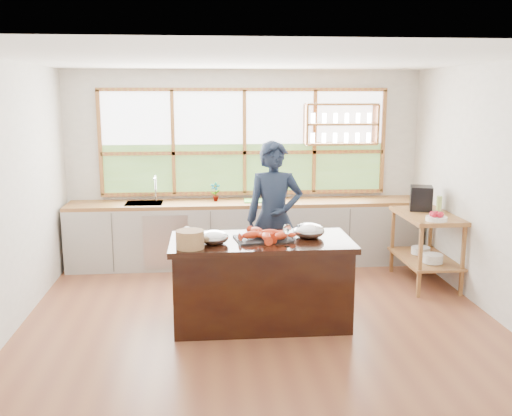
{
  "coord_description": "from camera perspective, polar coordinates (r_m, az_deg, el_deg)",
  "views": [
    {
      "loc": [
        -0.55,
        -5.82,
        2.35
      ],
      "look_at": [
        -0.02,
        0.15,
        1.16
      ],
      "focal_mm": 40.0,
      "sensor_mm": 36.0,
      "label": 1
    }
  ],
  "objects": [
    {
      "name": "slate_board",
      "position": [
        5.83,
        0.69,
        -3.08
      ],
      "size": [
        0.61,
        0.48,
        0.02
      ],
      "primitive_type": "cube",
      "rotation": [
        0.0,
        0.0,
        0.16
      ],
      "color": "black",
      "rests_on": "island"
    },
    {
      "name": "mixing_bowl_left",
      "position": [
        5.68,
        -4.23,
        -2.95
      ],
      "size": [
        0.29,
        0.29,
        0.14
      ],
      "primitive_type": "ellipsoid",
      "color": "#AFB0B5",
      "rests_on": "island"
    },
    {
      "name": "potted_plant",
      "position": [
        7.93,
        -4.09,
        1.63
      ],
      "size": [
        0.15,
        0.11,
        0.26
      ],
      "primitive_type": "imported",
      "rotation": [
        0.0,
        0.0,
        -0.15
      ],
      "color": "slate",
      "rests_on": "back_counter"
    },
    {
      "name": "ground_plane",
      "position": [
        6.3,
        0.31,
        -10.67
      ],
      "size": [
        5.0,
        5.0,
        0.0
      ],
      "primitive_type": "plane",
      "color": "brown"
    },
    {
      "name": "wine_bottle",
      "position": [
        7.2,
        17.83,
        0.12
      ],
      "size": [
        0.07,
        0.07,
        0.26
      ],
      "primitive_type": "cylinder",
      "rotation": [
        0.0,
        0.0,
        0.03
      ],
      "color": "#92AE54",
      "rests_on": "right_shelf_unit"
    },
    {
      "name": "parchment_roll",
      "position": [
        5.98,
        -6.79,
        -2.5
      ],
      "size": [
        0.12,
        0.31,
        0.08
      ],
      "primitive_type": "cylinder",
      "rotation": [
        1.57,
        0.0,
        0.12
      ],
      "color": "silver",
      "rests_on": "island"
    },
    {
      "name": "cook",
      "position": [
        6.74,
        1.84,
        -1.07
      ],
      "size": [
        0.69,
        0.47,
        1.83
      ],
      "primitive_type": "imported",
      "rotation": [
        0.0,
        0.0,
        -0.05
      ],
      "color": "#162033",
      "rests_on": "ground_plane"
    },
    {
      "name": "espresso_machine",
      "position": [
        7.59,
        16.18,
        0.95
      ],
      "size": [
        0.35,
        0.36,
        0.31
      ],
      "primitive_type": "cube",
      "rotation": [
        0.0,
        0.0,
        -0.31
      ],
      "color": "black",
      "rests_on": "right_shelf_unit"
    },
    {
      "name": "room_shell",
      "position": [
        6.39,
        0.11,
        5.85
      ],
      "size": [
        5.02,
        4.52,
        2.71
      ],
      "color": "silver",
      "rests_on": "ground_plane"
    },
    {
      "name": "back_counter",
      "position": [
        8.01,
        -1.12,
        -2.47
      ],
      "size": [
        4.9,
        0.63,
        0.9
      ],
      "color": "#ADACA4",
      "rests_on": "ground_plane"
    },
    {
      "name": "cutting_board",
      "position": [
        7.93,
        0.26,
        0.74
      ],
      "size": [
        0.41,
        0.32,
        0.01
      ],
      "primitive_type": "cube",
      "rotation": [
        0.0,
        0.0,
        -0.04
      ],
      "color": "#5DBA43",
      "rests_on": "back_counter"
    },
    {
      "name": "mixing_bowl_right",
      "position": [
        5.93,
        5.3,
        -2.28
      ],
      "size": [
        0.33,
        0.33,
        0.16
      ],
      "primitive_type": "ellipsoid",
      "color": "#AFB0B5",
      "rests_on": "island"
    },
    {
      "name": "lobster_pile",
      "position": [
        5.8,
        0.94,
        -2.67
      ],
      "size": [
        0.52,
        0.48,
        0.08
      ],
      "color": "orange",
      "rests_on": "slate_board"
    },
    {
      "name": "fruit_bowl",
      "position": [
        7.01,
        17.61,
        -0.88
      ],
      "size": [
        0.25,
        0.25,
        0.11
      ],
      "color": "white",
      "rests_on": "right_shelf_unit"
    },
    {
      "name": "wicker_basket",
      "position": [
        5.52,
        -6.61,
        -3.14
      ],
      "size": [
        0.27,
        0.27,
        0.18
      ],
      "primitive_type": "cylinder",
      "color": "#9D7846",
      "rests_on": "island"
    },
    {
      "name": "island",
      "position": [
        5.96,
        0.5,
        -7.33
      ],
      "size": [
        1.85,
        0.9,
        0.9
      ],
      "color": "black",
      "rests_on": "ground_plane"
    },
    {
      "name": "right_shelf_unit",
      "position": [
        7.46,
        16.67,
        -2.79
      ],
      "size": [
        0.62,
        1.1,
        0.9
      ],
      "color": "olive",
      "rests_on": "ground_plane"
    },
    {
      "name": "wine_glass",
      "position": [
        5.55,
        3.14,
        -2.21
      ],
      "size": [
        0.08,
        0.08,
        0.22
      ],
      "color": "white",
      "rests_on": "island"
    }
  ]
}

